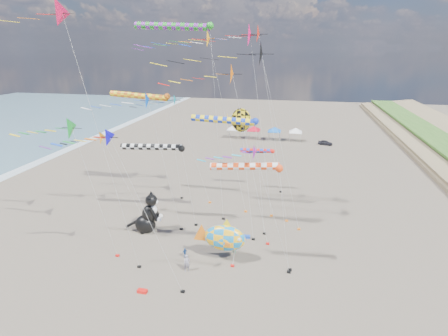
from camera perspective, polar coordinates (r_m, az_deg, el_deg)
ground at (r=32.81m, az=-7.78°, el=-21.49°), size 260.00×260.00×0.00m
delta_kite_0 at (r=43.09m, az=1.17°, el=20.57°), size 17.83×2.89×24.13m
delta_kite_1 at (r=32.07m, az=6.16°, el=2.34°), size 7.68×1.72×13.31m
delta_kite_2 at (r=34.86m, az=-26.41°, el=21.12°), size 15.59×2.37×25.15m
delta_kite_3 at (r=40.47m, az=-13.14°, el=10.43°), size 10.61×2.08×16.92m
delta_kite_4 at (r=35.83m, az=1.42°, el=14.65°), size 11.17×2.35×19.97m
delta_kite_5 at (r=46.12m, az=-19.46°, el=4.55°), size 9.89×1.84×11.84m
delta_kite_6 at (r=37.25m, az=-23.98°, el=5.37°), size 10.50×2.49×14.97m
delta_kite_7 at (r=30.12m, az=-18.03°, el=4.12°), size 10.59×1.65×15.21m
delta_kite_8 at (r=44.35m, az=-3.17°, el=20.00°), size 13.76×2.41×23.54m
delta_kite_9 at (r=48.38m, az=-9.09°, el=10.34°), size 11.04×1.78×15.43m
delta_kite_10 at (r=39.60m, az=5.54°, el=17.83°), size 16.74×2.92×22.19m
delta_kite_11 at (r=41.58m, az=5.18°, el=20.60°), size 12.49×2.26×23.90m
windsock_0 at (r=53.16m, az=5.69°, el=2.80°), size 6.58×0.64×6.87m
windsock_1 at (r=32.17m, az=4.03°, el=0.15°), size 8.03×0.73×11.28m
windsock_2 at (r=42.70m, az=-11.24°, el=3.33°), size 9.26×0.80×10.40m
windsock_3 at (r=50.52m, az=-13.27°, el=11.33°), size 9.95×0.86×15.40m
windsock_4 at (r=42.52m, az=-7.86°, el=21.82°), size 10.42×0.83×23.95m
windsock_5 at (r=38.86m, az=0.40°, el=7.74°), size 8.88×0.78×14.09m
angelfish_kite at (r=39.02m, az=2.50°, el=7.66°), size 3.74×3.02×14.99m
cat_inflatable at (r=43.20m, az=-12.53°, el=-7.05°), size 4.12×2.58×5.18m
fish_inflatable at (r=36.76m, az=0.07°, el=-11.32°), size 5.74×2.03×4.87m
person_adult at (r=36.27m, az=-6.08°, el=-15.18°), size 0.79×0.74×1.82m
child_green at (r=39.03m, az=1.74°, el=-12.90°), size 0.69×0.60×1.19m
child_blue at (r=38.56m, az=-6.41°, el=-13.57°), size 0.63×0.64×1.08m
kite_bag_0 at (r=42.06m, az=3.64°, el=-11.11°), size 0.90×0.44×0.30m
kite_bag_1 at (r=34.68m, az=-13.19°, el=-18.99°), size 0.90×0.44×0.30m
kite_bag_2 at (r=40.91m, az=-1.74°, el=-12.01°), size 0.90×0.44×0.30m
tent_row at (r=85.59m, az=6.59°, el=6.66°), size 19.20×4.20×3.80m
parked_car at (r=84.17m, az=16.21°, el=3.99°), size 3.45×2.04×1.10m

